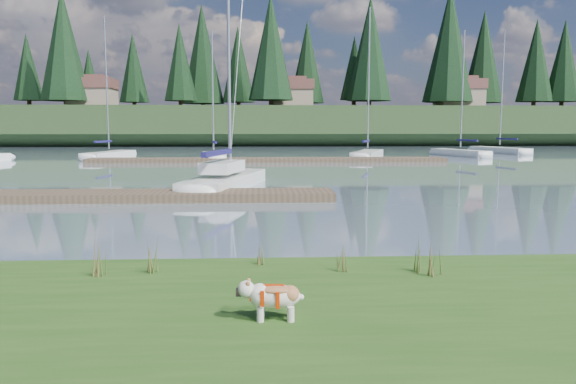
{
  "coord_description": "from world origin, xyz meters",
  "views": [
    {
      "loc": [
        1.36,
        -11.0,
        2.61
      ],
      "look_at": [
        1.9,
        -0.5,
        1.37
      ],
      "focal_mm": 35.0,
      "sensor_mm": 36.0,
      "label": 1
    }
  ],
  "objects": [
    {
      "name": "house_1",
      "position": [
        6.0,
        71.0,
        7.31
      ],
      "size": [
        6.3,
        5.3,
        4.65
      ],
      "color": "gray",
      "rests_on": "ridge"
    },
    {
      "name": "weed_2",
      "position": [
        4.01,
        -2.79,
        0.6
      ],
      "size": [
        0.17,
        0.14,
        0.59
      ],
      "color": "#475B23",
      "rests_on": "bank"
    },
    {
      "name": "conifer_3",
      "position": [
        -10.0,
        72.0,
        11.74
      ],
      "size": [
        4.84,
        4.84,
        12.25
      ],
      "color": "#382619",
      "rests_on": "ridge"
    },
    {
      "name": "conifer_5",
      "position": [
        15.0,
        70.0,
        10.83
      ],
      "size": [
        3.96,
        3.96,
        10.35
      ],
      "color": "#382619",
      "rests_on": "ridge"
    },
    {
      "name": "conifer_2",
      "position": [
        -25.0,
        68.0,
        13.54
      ],
      "size": [
        6.6,
        6.6,
        16.05
      ],
      "color": "#382619",
      "rests_on": "ridge"
    },
    {
      "name": "house_0",
      "position": [
        -22.0,
        70.0,
        7.31
      ],
      "size": [
        6.3,
        5.3,
        4.65
      ],
      "color": "gray",
      "rests_on": "ridge"
    },
    {
      "name": "conifer_7",
      "position": [
        42.0,
        71.0,
        12.19
      ],
      "size": [
        5.28,
        5.28,
        13.2
      ],
      "color": "#382619",
      "rests_on": "ridge"
    },
    {
      "name": "weed_5",
      "position": [
        3.77,
        -2.6,
        0.61
      ],
      "size": [
        0.17,
        0.14,
        0.61
      ],
      "color": "#475B23",
      "rests_on": "bank"
    },
    {
      "name": "weed_4",
      "position": [
        2.62,
        -2.54,
        0.54
      ],
      "size": [
        0.17,
        0.14,
        0.45
      ],
      "color": "#475B23",
      "rests_on": "bank"
    },
    {
      "name": "conifer_4",
      "position": [
        3.0,
        66.0,
        13.09
      ],
      "size": [
        6.16,
        6.16,
        15.1
      ],
      "color": "#382619",
      "rests_on": "ridge"
    },
    {
      "name": "ridge",
      "position": [
        0.0,
        73.0,
        2.5
      ],
      "size": [
        200.0,
        20.0,
        5.0
      ],
      "primitive_type": "cube",
      "color": "#1E3017",
      "rests_on": "ground"
    },
    {
      "name": "dock_far",
      "position": [
        2.0,
        30.0,
        0.15
      ],
      "size": [
        26.0,
        2.2,
        0.3
      ],
      "primitive_type": "cube",
      "color": "#4C3D2C",
      "rests_on": "ground"
    },
    {
      "name": "dock_near",
      "position": [
        -4.0,
        9.0,
        0.15
      ],
      "size": [
        16.0,
        2.0,
        0.3
      ],
      "primitive_type": "cube",
      "color": "#4C3D2C",
      "rests_on": "ground"
    },
    {
      "name": "conifer_6",
      "position": [
        28.0,
        68.0,
        13.99
      ],
      "size": [
        7.04,
        7.04,
        17.0
      ],
      "color": "#382619",
      "rests_on": "ridge"
    },
    {
      "name": "sailboat_main",
      "position": [
        0.09,
        13.09,
        0.42
      ],
      "size": [
        3.57,
        8.64,
        12.25
      ],
      "rotation": [
        0.0,
        0.0,
        1.34
      ],
      "color": "white",
      "rests_on": "ground"
    },
    {
      "name": "weed_3",
      "position": [
        -1.07,
        -2.56,
        0.62
      ],
      "size": [
        0.17,
        0.14,
        0.64
      ],
      "color": "#475B23",
      "rests_on": "bank"
    },
    {
      "name": "sailboat_bg_2",
      "position": [
        -2.24,
        32.91,
        0.33
      ],
      "size": [
        2.38,
        6.56,
        9.84
      ],
      "rotation": [
        0.0,
        0.0,
        1.75
      ],
      "color": "white",
      "rests_on": "ground"
    },
    {
      "name": "mud_lip",
      "position": [
        0.0,
        -1.6,
        0.07
      ],
      "size": [
        60.0,
        0.5,
        0.14
      ],
      "primitive_type": "cube",
      "color": "#33281C",
      "rests_on": "ground"
    },
    {
      "name": "sailboat_bg_3",
      "position": [
        10.56,
        35.69,
        0.32
      ],
      "size": [
        4.35,
        8.4,
        12.21
      ],
      "rotation": [
        0.0,
        0.0,
        1.23
      ],
      "color": "white",
      "rests_on": "ground"
    },
    {
      "name": "bulldog",
      "position": [
        1.51,
        -4.61,
        0.64
      ],
      "size": [
        0.77,
        0.35,
        0.46
      ],
      "rotation": [
        0.0,
        0.0,
        3.1
      ],
      "color": "silver",
      "rests_on": "bank"
    },
    {
      "name": "sailboat_bg_4",
      "position": [
        18.68,
        37.72,
        0.33
      ],
      "size": [
        3.68,
        7.38,
        10.85
      ],
      "rotation": [
        0.0,
        0.0,
        1.89
      ],
      "color": "white",
      "rests_on": "ground"
    },
    {
      "name": "sailboat_bg_5",
      "position": [
        24.43,
        42.96,
        0.32
      ],
      "size": [
        3.67,
        8.35,
        11.71
      ],
      "rotation": [
        0.0,
        0.0,
        1.83
      ],
      "color": "white",
      "rests_on": "ground"
    },
    {
      "name": "house_2",
      "position": [
        30.0,
        69.0,
        7.31
      ],
      "size": [
        6.3,
        5.3,
        4.65
      ],
      "color": "gray",
      "rests_on": "ridge"
    },
    {
      "name": "sailboat_bg_1",
      "position": [
        -10.59,
        35.59,
        0.33
      ],
      "size": [
        3.12,
        7.7,
        11.33
      ],
      "rotation": [
        0.0,
        0.0,
        1.35
      ],
      "color": "white",
      "rests_on": "ground"
    },
    {
      "name": "ground",
      "position": [
        0.0,
        30.0,
        0.0
      ],
      "size": [
        200.0,
        200.0,
        0.0
      ],
      "primitive_type": "plane",
      "color": "#788DA0",
      "rests_on": "ground"
    },
    {
      "name": "weed_0",
      "position": [
        -0.31,
        -2.4,
        0.59
      ],
      "size": [
        0.17,
        0.14,
        0.58
      ],
      "color": "#475B23",
      "rests_on": "bank"
    },
    {
      "name": "weed_1",
      "position": [
        1.41,
        -2.01,
        0.52
      ],
      "size": [
        0.17,
        0.14,
        0.41
      ],
      "color": "#475B23",
      "rests_on": "bank"
    }
  ]
}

